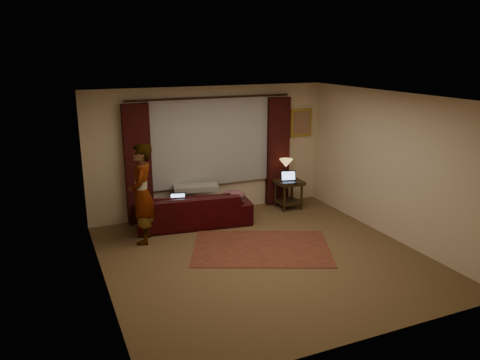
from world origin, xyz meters
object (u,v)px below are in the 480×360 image
laptop_table (289,177)px  person (142,194)px  laptop_sofa (178,201)px  end_table (288,194)px  tiffany_lamp (286,170)px  sofa (193,203)px

laptop_table → person: 3.19m
laptop_sofa → end_table: 2.51m
person → tiffany_lamp: bearing=118.6°
end_table → laptop_table: bearing=-115.1°
laptop_table → person: (-3.15, -0.43, 0.16)m
tiffany_lamp → laptop_table: tiffany_lamp is taller
laptop_sofa → end_table: (2.49, 0.21, -0.24)m
end_table → person: 3.33m
tiffany_lamp → end_table: bearing=-66.7°
laptop_sofa → end_table: bearing=19.9°
tiffany_lamp → person: person is taller
sofa → laptop_sofa: size_ratio=6.82×
sofa → person: size_ratio=1.24×
laptop_table → person: size_ratio=0.19×
tiffany_lamp → laptop_table: 0.26m
laptop_table → person: bearing=-156.7°
sofa → tiffany_lamp: bearing=-167.1°
end_table → sofa: bearing=-176.6°
sofa → end_table: (2.17, 0.13, -0.14)m
laptop_table → end_table: bearing=80.4°
laptop_sofa → end_table: size_ratio=0.53×
laptop_sofa → end_table: laptop_sofa is taller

